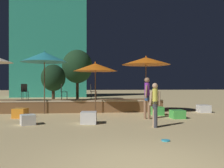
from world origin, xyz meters
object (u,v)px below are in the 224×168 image
object	(u,v)px
cube_seat_1	(177,114)
cube_seat_5	(204,109)
background_tree_0	(53,78)
cube_seat_4	(89,118)
cube_seat_3	(28,120)
frisbee_disc	(166,140)
patio_umbrella_0	(95,67)
bistro_chair_0	(92,90)
patio_umbrella_3	(146,61)
patio_umbrella_1	(44,57)
person_1	(147,96)
cube_seat_2	(157,111)
bistro_chair_2	(63,90)
cube_seat_0	(20,113)
person_0	(155,104)
background_tree_1	(77,67)
bistro_chair_1	(24,90)

from	to	relation	value
cube_seat_1	cube_seat_5	bearing A→B (deg)	42.39
cube_seat_5	background_tree_0	world-z (taller)	background_tree_0
cube_seat_4	background_tree_0	distance (m)	13.61
cube_seat_3	frisbee_disc	bearing A→B (deg)	-36.39
patio_umbrella_0	background_tree_0	distance (m)	10.35
bistro_chair_0	patio_umbrella_3	bearing A→B (deg)	-112.31
cube_seat_1	bistro_chair_0	size ratio (longest dim) A/B	0.68
patio_umbrella_1	cube_seat_4	size ratio (longest dim) A/B	4.98
patio_umbrella_3	person_1	xyz separation A→B (m)	(-0.53, -2.35, -1.79)
cube_seat_2	bistro_chair_2	distance (m)	5.40
patio_umbrella_1	cube_seat_3	bearing A→B (deg)	-91.14
cube_seat_0	person_1	distance (m)	5.96
person_0	background_tree_0	size ratio (longest dim) A/B	0.48
cube_seat_0	frisbee_disc	distance (m)	7.48
patio_umbrella_3	background_tree_1	bearing A→B (deg)	109.57
frisbee_disc	person_0	bearing A→B (deg)	81.59
cube_seat_3	patio_umbrella_3	bearing A→B (deg)	31.56
cube_seat_1	cube_seat_3	world-z (taller)	cube_seat_3
cube_seat_2	cube_seat_5	bearing A→B (deg)	16.41
person_1	person_0	bearing A→B (deg)	-70.92
cube_seat_3	person_0	world-z (taller)	person_0
patio_umbrella_0	bistro_chair_2	world-z (taller)	patio_umbrella_0
cube_seat_4	patio_umbrella_3	bearing A→B (deg)	46.77
bistro_chair_2	background_tree_0	distance (m)	8.98
bistro_chair_2	background_tree_1	bearing A→B (deg)	-4.19
cube_seat_5	cube_seat_3	bearing A→B (deg)	-159.73
patio_umbrella_1	cube_seat_0	xyz separation A→B (m)	(-0.87, -1.52, -2.79)
cube_seat_5	background_tree_0	bearing A→B (deg)	133.59
person_0	bistro_chair_1	size ratio (longest dim) A/B	1.80
cube_seat_3	bistro_chair_2	xyz separation A→B (m)	(0.96, 4.37, 1.04)
person_1	background_tree_0	size ratio (longest dim) A/B	0.56
frisbee_disc	bistro_chair_0	bearing A→B (deg)	102.96
background_tree_0	cube_seat_0	bearing A→B (deg)	-90.82
cube_seat_4	background_tree_1	xyz separation A→B (m)	(-0.88, 14.80, 3.05)
frisbee_disc	person_1	bearing A→B (deg)	82.46
person_0	bistro_chair_0	bearing A→B (deg)	-160.86
bistro_chair_1	patio_umbrella_0	bearing A→B (deg)	-50.50
cube_seat_3	bistro_chair_0	bearing A→B (deg)	60.03
bistro_chair_2	cube_seat_0	bearing A→B (deg)	141.27
patio_umbrella_1	patio_umbrella_0	bearing A→B (deg)	-4.07
patio_umbrella_0	cube_seat_0	world-z (taller)	patio_umbrella_0
cube_seat_5	cube_seat_1	bearing A→B (deg)	-137.61
patio_umbrella_3	frisbee_disc	bearing A→B (deg)	-99.42
patio_umbrella_1	cube_seat_3	world-z (taller)	patio_umbrella_1
bistro_chair_1	cube_seat_3	bearing A→B (deg)	-104.57
bistro_chair_2	cube_seat_1	bearing A→B (deg)	-121.92
patio_umbrella_0	frisbee_disc	bearing A→B (deg)	-75.92
cube_seat_2	frisbee_disc	xyz separation A→B (m)	(-1.45, -5.66, -0.19)
cube_seat_1	cube_seat_0	bearing A→B (deg)	172.58
cube_seat_1	background_tree_0	world-z (taller)	background_tree_0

